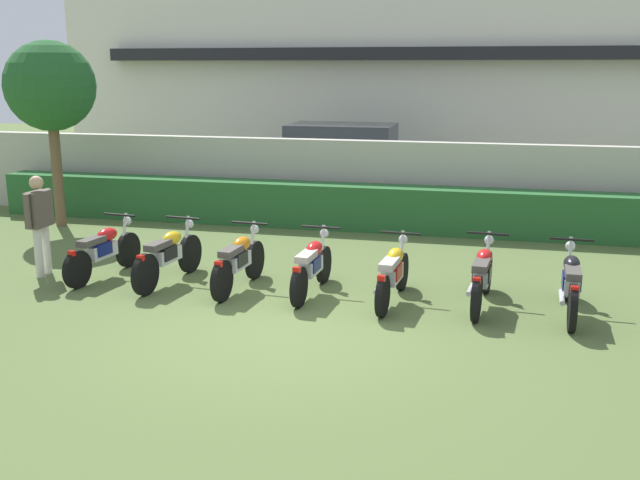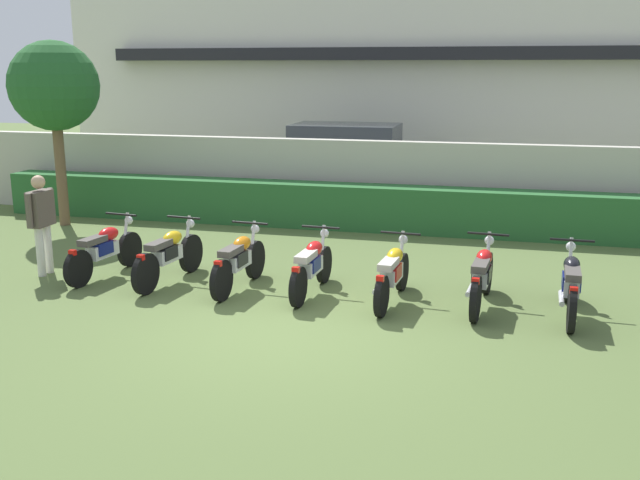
{
  "view_description": "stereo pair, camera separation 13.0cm",
  "coord_description": "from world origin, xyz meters",
  "px_view_note": "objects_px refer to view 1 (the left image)",
  "views": [
    {
      "loc": [
        2.54,
        -8.55,
        3.34
      ],
      "look_at": [
        0.0,
        1.91,
        0.77
      ],
      "focal_mm": 40.93,
      "sensor_mm": 36.0,
      "label": 1
    },
    {
      "loc": [
        2.66,
        -8.52,
        3.34
      ],
      "look_at": [
        0.0,
        1.91,
        0.77
      ],
      "focal_mm": 40.93,
      "sensor_mm": 36.0,
      "label": 2
    }
  ],
  "objects_px": {
    "tree_near_inspector": "(50,87)",
    "motorcycle_in_row_1": "(168,255)",
    "motorcycle_in_row_2": "(239,261)",
    "motorcycle_in_row_4": "(393,273)",
    "motorcycle_in_row_0": "(103,250)",
    "parked_car": "(347,161)",
    "motorcycle_in_row_3": "(312,266)",
    "motorcycle_in_row_6": "(571,283)",
    "inspector_person": "(39,217)",
    "motorcycle_in_row_5": "(482,275)"
  },
  "relations": [
    {
      "from": "motorcycle_in_row_1",
      "to": "motorcycle_in_row_3",
      "type": "bearing_deg",
      "value": -84.47
    },
    {
      "from": "motorcycle_in_row_4",
      "to": "inspector_person",
      "type": "height_order",
      "value": "inspector_person"
    },
    {
      "from": "tree_near_inspector",
      "to": "inspector_person",
      "type": "bearing_deg",
      "value": -61.12
    },
    {
      "from": "motorcycle_in_row_2",
      "to": "motorcycle_in_row_6",
      "type": "xyz_separation_m",
      "value": [
        4.82,
        -0.05,
        0.0
      ]
    },
    {
      "from": "motorcycle_in_row_0",
      "to": "motorcycle_in_row_6",
      "type": "xyz_separation_m",
      "value": [
        7.18,
        -0.17,
        0.01
      ]
    },
    {
      "from": "inspector_person",
      "to": "motorcycle_in_row_2",
      "type": "bearing_deg",
      "value": 0.17
    },
    {
      "from": "motorcycle_in_row_0",
      "to": "motorcycle_in_row_4",
      "type": "height_order",
      "value": "motorcycle_in_row_0"
    },
    {
      "from": "parked_car",
      "to": "motorcycle_in_row_1",
      "type": "relative_size",
      "value": 2.3
    },
    {
      "from": "motorcycle_in_row_5",
      "to": "motorcycle_in_row_0",
      "type": "bearing_deg",
      "value": 94.29
    },
    {
      "from": "motorcycle_in_row_1",
      "to": "motorcycle_in_row_5",
      "type": "height_order",
      "value": "motorcycle_in_row_1"
    },
    {
      "from": "tree_near_inspector",
      "to": "motorcycle_in_row_6",
      "type": "bearing_deg",
      "value": -19.21
    },
    {
      "from": "motorcycle_in_row_4",
      "to": "motorcycle_in_row_6",
      "type": "xyz_separation_m",
      "value": [
        2.44,
        0.02,
        0.02
      ]
    },
    {
      "from": "tree_near_inspector",
      "to": "motorcycle_in_row_3",
      "type": "xyz_separation_m",
      "value": [
        6.45,
        -3.45,
        -2.47
      ]
    },
    {
      "from": "parked_car",
      "to": "inspector_person",
      "type": "bearing_deg",
      "value": -111.4
    },
    {
      "from": "parked_car",
      "to": "motorcycle_in_row_6",
      "type": "height_order",
      "value": "parked_car"
    },
    {
      "from": "motorcycle_in_row_0",
      "to": "motorcycle_in_row_5",
      "type": "distance_m",
      "value": 6.0
    },
    {
      "from": "tree_near_inspector",
      "to": "motorcycle_in_row_2",
      "type": "xyz_separation_m",
      "value": [
        5.3,
        -3.48,
        -2.46
      ]
    },
    {
      "from": "tree_near_inspector",
      "to": "motorcycle_in_row_1",
      "type": "bearing_deg",
      "value": -39.74
    },
    {
      "from": "parked_car",
      "to": "motorcycle_in_row_5",
      "type": "relative_size",
      "value": 2.3
    },
    {
      "from": "motorcycle_in_row_0",
      "to": "motorcycle_in_row_3",
      "type": "distance_m",
      "value": 3.5
    },
    {
      "from": "motorcycle_in_row_4",
      "to": "motorcycle_in_row_6",
      "type": "height_order",
      "value": "motorcycle_in_row_6"
    },
    {
      "from": "parked_car",
      "to": "motorcycle_in_row_4",
      "type": "height_order",
      "value": "parked_car"
    },
    {
      "from": "motorcycle_in_row_0",
      "to": "motorcycle_in_row_4",
      "type": "distance_m",
      "value": 4.74
    },
    {
      "from": "motorcycle_in_row_3",
      "to": "inspector_person",
      "type": "height_order",
      "value": "inspector_person"
    },
    {
      "from": "parked_car",
      "to": "motorcycle_in_row_2",
      "type": "bearing_deg",
      "value": -89.46
    },
    {
      "from": "parked_car",
      "to": "motorcycle_in_row_0",
      "type": "xyz_separation_m",
      "value": [
        -2.33,
        -8.27,
        -0.49
      ]
    },
    {
      "from": "motorcycle_in_row_4",
      "to": "motorcycle_in_row_3",
      "type": "bearing_deg",
      "value": 89.62
    },
    {
      "from": "tree_near_inspector",
      "to": "motorcycle_in_row_0",
      "type": "bearing_deg",
      "value": -48.74
    },
    {
      "from": "inspector_person",
      "to": "motorcycle_in_row_1",
      "type": "bearing_deg",
      "value": 1.82
    },
    {
      "from": "motorcycle_in_row_3",
      "to": "motorcycle_in_row_1",
      "type": "bearing_deg",
      "value": 92.21
    },
    {
      "from": "motorcycle_in_row_2",
      "to": "motorcycle_in_row_4",
      "type": "bearing_deg",
      "value": -87.79
    },
    {
      "from": "motorcycle_in_row_0",
      "to": "motorcycle_in_row_2",
      "type": "height_order",
      "value": "motorcycle_in_row_2"
    },
    {
      "from": "motorcycle_in_row_0",
      "to": "motorcycle_in_row_2",
      "type": "relative_size",
      "value": 1.03
    },
    {
      "from": "tree_near_inspector",
      "to": "motorcycle_in_row_0",
      "type": "distance_m",
      "value": 5.1
    },
    {
      "from": "motorcycle_in_row_3",
      "to": "motorcycle_in_row_4",
      "type": "distance_m",
      "value": 1.24
    },
    {
      "from": "motorcycle_in_row_0",
      "to": "motorcycle_in_row_3",
      "type": "xyz_separation_m",
      "value": [
        3.5,
        -0.09,
        -0.0
      ]
    },
    {
      "from": "parked_car",
      "to": "inspector_person",
      "type": "height_order",
      "value": "parked_car"
    },
    {
      "from": "tree_near_inspector",
      "to": "motorcycle_in_row_1",
      "type": "distance_m",
      "value": 5.88
    },
    {
      "from": "tree_near_inspector",
      "to": "motorcycle_in_row_2",
      "type": "bearing_deg",
      "value": -33.25
    },
    {
      "from": "motorcycle_in_row_3",
      "to": "motorcycle_in_row_4",
      "type": "bearing_deg",
      "value": -91.86
    },
    {
      "from": "tree_near_inspector",
      "to": "motorcycle_in_row_4",
      "type": "xyz_separation_m",
      "value": [
        7.68,
        -3.55,
        -2.48
      ]
    },
    {
      "from": "motorcycle_in_row_4",
      "to": "motorcycle_in_row_5",
      "type": "distance_m",
      "value": 1.27
    },
    {
      "from": "parked_car",
      "to": "motorcycle_in_row_1",
      "type": "height_order",
      "value": "parked_car"
    },
    {
      "from": "motorcycle_in_row_6",
      "to": "inspector_person",
      "type": "distance_m",
      "value": 8.21
    },
    {
      "from": "tree_near_inspector",
      "to": "motorcycle_in_row_0",
      "type": "height_order",
      "value": "tree_near_inspector"
    },
    {
      "from": "motorcycle_in_row_6",
      "to": "motorcycle_in_row_2",
      "type": "bearing_deg",
      "value": 91.61
    },
    {
      "from": "tree_near_inspector",
      "to": "inspector_person",
      "type": "relative_size",
      "value": 2.36
    },
    {
      "from": "parked_car",
      "to": "motorcycle_in_row_3",
      "type": "distance_m",
      "value": 8.46
    },
    {
      "from": "motorcycle_in_row_3",
      "to": "motorcycle_in_row_6",
      "type": "xyz_separation_m",
      "value": [
        3.67,
        -0.08,
        0.01
      ]
    },
    {
      "from": "motorcycle_in_row_5",
      "to": "motorcycle_in_row_1",
      "type": "bearing_deg",
      "value": 94.88
    }
  ]
}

